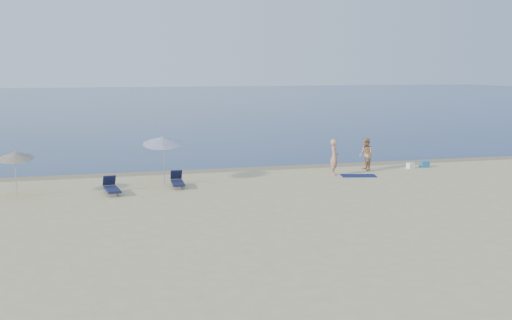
{
  "coord_description": "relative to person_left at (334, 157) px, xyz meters",
  "views": [
    {
      "loc": [
        -11.49,
        -15.57,
        5.73
      ],
      "look_at": [
        -2.64,
        16.0,
        1.0
      ],
      "focal_mm": 45.0,
      "sensor_mm": 36.0,
      "label": 1
    }
  ],
  "objects": [
    {
      "name": "beach_towel",
      "position": [
        1.13,
        -0.65,
        -0.96
      ],
      "size": [
        2.02,
        1.43,
        0.03
      ],
      "primitive_type": "cube",
      "rotation": [
        0.0,
        0.0,
        -0.25
      ],
      "color": "#0E1548",
      "rests_on": "ground"
    },
    {
      "name": "person_right",
      "position": [
        2.36,
        1.05,
        -0.07
      ],
      "size": [
        0.71,
        0.9,
        1.8
      ],
      "primitive_type": "imported",
      "rotation": [
        0.0,
        0.0,
        -1.6
      ],
      "color": "#AB7F5A",
      "rests_on": "ground"
    },
    {
      "name": "umbrella_far",
      "position": [
        -15.95,
        -1.62,
        0.9
      ],
      "size": [
        1.73,
        1.75,
        2.2
      ],
      "rotation": [
        0.0,
        0.0,
        -0.07
      ],
      "color": "silver",
      "rests_on": "ground"
    },
    {
      "name": "sea",
      "position": [
        -1.76,
        83.91,
        -0.97
      ],
      "size": [
        240.0,
        160.0,
        0.01
      ],
      "primitive_type": "cube",
      "color": "#0D2451",
      "rests_on": "ground"
    },
    {
      "name": "lounger_right",
      "position": [
        -8.67,
        -1.25,
        -0.7
      ],
      "size": [
        0.66,
        1.74,
        0.76
      ],
      "rotation": [
        0.0,
        0.0,
        -0.06
      ],
      "color": "#141738",
      "rests_on": "ground"
    },
    {
      "name": "umbrella_near",
      "position": [
        -9.21,
        -0.04,
        1.19
      ],
      "size": [
        2.27,
        2.29,
        2.56
      ],
      "rotation": [
        0.0,
        0.0,
        -0.19
      ],
      "color": "silver",
      "rests_on": "ground"
    },
    {
      "name": "wet_sand_strip",
      "position": [
        -1.76,
        3.31,
        -0.97
      ],
      "size": [
        240.0,
        1.6,
        0.0
      ],
      "primitive_type": "cube",
      "color": "#847254",
      "rests_on": "ground"
    },
    {
      "name": "lounger_left",
      "position": [
        -11.84,
        -2.13,
        -0.69
      ],
      "size": [
        0.77,
        1.82,
        0.78
      ],
      "rotation": [
        0.0,
        0.0,
        0.11
      ],
      "color": "#161B3D",
      "rests_on": "ground"
    },
    {
      "name": "white_bag",
      "position": [
        5.12,
        0.96,
        -0.81
      ],
      "size": [
        0.44,
        0.4,
        0.32
      ],
      "primitive_type": "cube",
      "rotation": [
        0.0,
        0.0,
        0.23
      ],
      "color": "white",
      "rests_on": "ground"
    },
    {
      "name": "person_left",
      "position": [
        0.0,
        0.0,
        0.0
      ],
      "size": [
        0.73,
        0.84,
        1.94
      ],
      "primitive_type": "imported",
      "rotation": [
        0.0,
        0.0,
        1.12
      ],
      "color": "tan",
      "rests_on": "ground"
    },
    {
      "name": "blue_cooler",
      "position": [
        6.11,
        1.11,
        -0.8
      ],
      "size": [
        0.5,
        0.36,
        0.35
      ],
      "primitive_type": "cube",
      "rotation": [
        0.0,
        0.0,
        0.01
      ],
      "color": "#1E66A7",
      "rests_on": "ground"
    },
    {
      "name": "ground",
      "position": [
        -1.76,
        -16.09,
        -0.97
      ],
      "size": [
        160.0,
        160.0,
        0.0
      ],
      "primitive_type": "plane",
      "color": "#CFC28A",
      "rests_on": "ground"
    }
  ]
}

